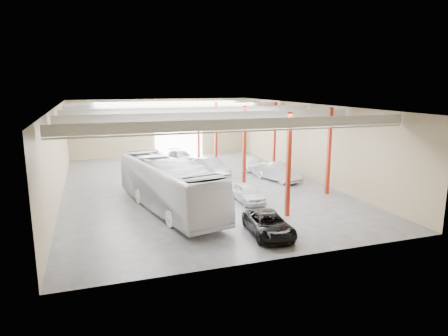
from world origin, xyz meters
TOP-DOWN VIEW (x-y plane):
  - depot_shell at (0.13, 0.48)m, footprint 22.12×32.12m
  - coach_bus at (-3.50, -6.02)m, footprint 5.65×13.29m
  - black_sedan at (1.13, -12.78)m, footprint 2.64×4.93m
  - car_row_a at (2.50, -6.00)m, footprint 1.73×4.11m
  - car_row_b at (2.50, 3.52)m, footprint 2.76×5.36m
  - car_row_c at (1.05, 10.60)m, footprint 2.72×5.04m
  - car_right_near at (7.68, -0.53)m, footprint 3.25×5.33m
  - car_right_far at (7.28, 4.67)m, footprint 2.55×4.44m

SIDE VIEW (x-z plane):
  - black_sedan at x=1.13m, z-range 0.00..1.32m
  - car_row_c at x=1.05m, z-range 0.00..1.39m
  - car_row_a at x=2.50m, z-range 0.00..1.39m
  - car_right_far at x=7.28m, z-range 0.00..1.42m
  - car_right_near at x=7.68m, z-range 0.00..1.66m
  - car_row_b at x=2.50m, z-range 0.00..1.68m
  - coach_bus at x=-3.50m, z-range 0.00..3.61m
  - depot_shell at x=0.13m, z-range 1.44..8.51m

